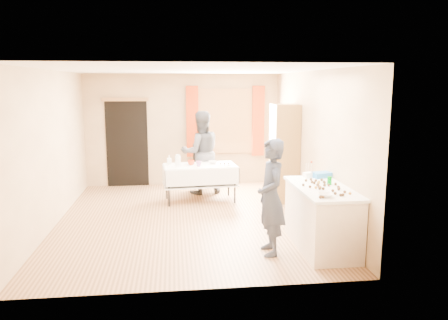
{
  "coord_description": "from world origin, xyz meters",
  "views": [
    {
      "loc": [
        -0.23,
        -7.51,
        2.37
      ],
      "look_at": [
        0.65,
        0.0,
        1.05
      ],
      "focal_mm": 35.0,
      "sensor_mm": 36.0,
      "label": 1
    }
  ],
  "objects": [
    {
      "name": "doorway",
      "position": [
        -1.3,
        2.73,
        1.0
      ],
      "size": [
        0.95,
        0.04,
        2.0
      ],
      "primitive_type": "cube",
      "color": "black",
      "rests_on": "floor"
    },
    {
      "name": "bottle",
      "position": [
        -0.32,
        1.31,
        0.84
      ],
      "size": [
        0.11,
        0.11,
        0.19
      ],
      "primitive_type": "imported",
      "rotation": [
        0.0,
        0.0,
        0.15
      ],
      "color": "white",
      "rests_on": "party_table"
    },
    {
      "name": "foam_block",
      "position": [
        1.88,
        -0.96,
        0.95
      ],
      "size": [
        0.18,
        0.15,
        0.08
      ],
      "primitive_type": "cube",
      "rotation": [
        0.0,
        0.0,
        0.35
      ],
      "color": "white",
      "rests_on": "counter"
    },
    {
      "name": "pitcher",
      "position": [
        -0.15,
        1.04,
        0.86
      ],
      "size": [
        0.14,
        0.14,
        0.22
      ],
      "primitive_type": "cylinder",
      "rotation": [
        0.0,
        0.0,
        0.34
      ],
      "color": "silver",
      "rests_on": "party_table"
    },
    {
      "name": "curtain_left",
      "position": [
        0.22,
        2.67,
        1.5
      ],
      "size": [
        0.28,
        0.06,
        1.65
      ],
      "primitive_type": "cube",
      "color": "#AE330D",
      "rests_on": "wall_back"
    },
    {
      "name": "wall_right",
      "position": [
        2.26,
        0.0,
        1.3
      ],
      "size": [
        0.02,
        5.5,
        2.6
      ],
      "primitive_type": "cube",
      "color": "tan",
      "rests_on": "floor"
    },
    {
      "name": "wall_left",
      "position": [
        -2.26,
        0.0,
        1.3
      ],
      "size": [
        0.02,
        5.5,
        2.6
      ],
      "primitive_type": "cube",
      "color": "tan",
      "rests_on": "floor"
    },
    {
      "name": "girl",
      "position": [
        1.1,
        -1.75,
        0.82
      ],
      "size": [
        0.63,
        0.45,
        1.63
      ],
      "primitive_type": "imported",
      "rotation": [
        0.0,
        0.0,
        -1.52
      ],
      "color": "#23293C",
      "rests_on": "floor"
    },
    {
      "name": "cup_rainbow",
      "position": [
        0.26,
        1.02,
        0.8
      ],
      "size": [
        0.12,
        0.12,
        0.1
      ],
      "primitive_type": "imported",
      "rotation": [
        0.0,
        0.0,
        -0.05
      ],
      "color": "red",
      "rests_on": "party_table"
    },
    {
      "name": "window_frame",
      "position": [
        1.0,
        2.72,
        1.5
      ],
      "size": [
        1.32,
        0.06,
        1.52
      ],
      "primitive_type": "cube",
      "color": "olive",
      "rests_on": "wall_back"
    },
    {
      "name": "cake_balls",
      "position": [
        1.88,
        -1.67,
        0.93
      ],
      "size": [
        0.53,
        1.08,
        0.04
      ],
      "color": "#3F2314",
      "rests_on": "counter"
    },
    {
      "name": "soda_can",
      "position": [
        2.04,
        -1.48,
        0.97
      ],
      "size": [
        0.08,
        0.08,
        0.12
      ],
      "primitive_type": "cylinder",
      "rotation": [
        0.0,
        0.0,
        0.23
      ],
      "color": "#008812",
      "rests_on": "counter"
    },
    {
      "name": "mixing_bowl",
      "position": [
        1.73,
        -2.16,
        0.93
      ],
      "size": [
        0.25,
        0.25,
        0.05
      ],
      "primitive_type": "imported",
      "rotation": [
        0.0,
        0.0,
        -0.14
      ],
      "color": "white",
      "rests_on": "counter"
    },
    {
      "name": "window_pane",
      "position": [
        1.0,
        2.71,
        1.5
      ],
      "size": [
        1.2,
        0.02,
        1.4
      ],
      "primitive_type": "cube",
      "color": "white",
      "rests_on": "wall_back"
    },
    {
      "name": "wall_front",
      "position": [
        0.0,
        -2.76,
        1.3
      ],
      "size": [
        4.5,
        0.02,
        2.6
      ],
      "primitive_type": "cube",
      "color": "tan",
      "rests_on": "floor"
    },
    {
      "name": "counter",
      "position": [
        1.89,
        -1.61,
        0.45
      ],
      "size": [
        0.75,
        1.58,
        0.91
      ],
      "color": "beige",
      "rests_on": "floor"
    },
    {
      "name": "door_lintel",
      "position": [
        -1.3,
        2.7,
        2.02
      ],
      "size": [
        1.05,
        0.06,
        0.08
      ],
      "primitive_type": "cube",
      "color": "olive",
      "rests_on": "wall_back"
    },
    {
      "name": "pastry_tray",
      "position": [
        0.79,
        1.07,
        0.76
      ],
      "size": [
        0.31,
        0.25,
        0.02
      ],
      "primitive_type": "cube",
      "rotation": [
        0.0,
        0.0,
        -0.2
      ],
      "color": "white",
      "rests_on": "party_table"
    },
    {
      "name": "blue_basket",
      "position": [
        2.09,
        -0.97,
        0.95
      ],
      "size": [
        0.34,
        0.27,
        0.08
      ],
      "primitive_type": "cube",
      "rotation": [
        0.0,
        0.0,
        0.24
      ],
      "color": "blue",
      "rests_on": "counter"
    },
    {
      "name": "wall_back",
      "position": [
        0.0,
        2.76,
        1.3
      ],
      "size": [
        4.5,
        0.02,
        2.6
      ],
      "primitive_type": "cube",
      "color": "tan",
      "rests_on": "floor"
    },
    {
      "name": "cabinet",
      "position": [
        1.99,
        0.99,
        0.99
      ],
      "size": [
        0.5,
        0.6,
        1.97
      ],
      "primitive_type": "cube",
      "color": "brown",
      "rests_on": "floor"
    },
    {
      "name": "floor",
      "position": [
        0.0,
        0.0,
        -0.01
      ],
      "size": [
        4.5,
        5.5,
        0.02
      ],
      "primitive_type": "cube",
      "color": "#9E7047",
      "rests_on": "ground"
    },
    {
      "name": "small_bowl",
      "position": [
        0.57,
        1.28,
        0.78
      ],
      "size": [
        0.23,
        0.23,
        0.06
      ],
      "primitive_type": "imported",
      "rotation": [
        0.0,
        0.0,
        -0.14
      ],
      "color": "white",
      "rests_on": "party_table"
    },
    {
      "name": "cup_red",
      "position": [
        0.11,
        1.18,
        0.8
      ],
      "size": [
        0.16,
        0.16,
        0.1
      ],
      "primitive_type": "imported",
      "rotation": [
        0.0,
        0.0,
        -0.1
      ],
      "color": "#B42F0D",
      "rests_on": "party_table"
    },
    {
      "name": "ceiling",
      "position": [
        0.0,
        0.0,
        2.61
      ],
      "size": [
        4.5,
        5.5,
        0.02
      ],
      "primitive_type": "cube",
      "color": "white",
      "rests_on": "floor"
    },
    {
      "name": "chair",
      "position": [
        0.46,
        2.03,
        0.31
      ],
      "size": [
        0.55,
        0.55,
        1.05
      ],
      "rotation": [
        0.0,
        0.0,
        0.31
      ],
      "color": "black",
      "rests_on": "floor"
    },
    {
      "name": "curtain_right",
      "position": [
        1.78,
        2.67,
        1.5
      ],
      "size": [
        0.28,
        0.06,
        1.65
      ],
      "primitive_type": "cube",
      "color": "#AE330D",
      "rests_on": "wall_back"
    },
    {
      "name": "woman",
      "position": [
        0.36,
        1.83,
        0.9
      ],
      "size": [
        1.11,
        0.98,
        1.8
      ],
      "primitive_type": "imported",
      "rotation": [
        0.0,
        0.0,
        3.32
      ],
      "color": "black",
      "rests_on": "floor"
    },
    {
      "name": "party_table",
      "position": [
        0.29,
        1.17,
        0.45
      ],
      "size": [
        1.54,
        0.88,
        0.75
      ],
      "rotation": [
        0.0,
        0.0,
        0.09
      ],
      "color": "black",
      "rests_on": "floor"
    }
  ]
}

